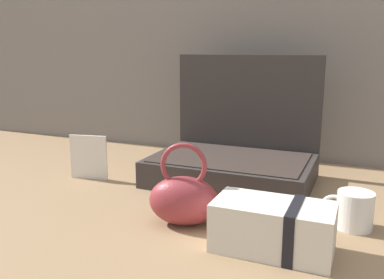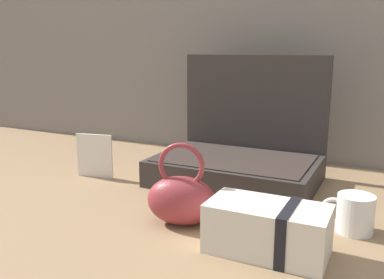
{
  "view_description": "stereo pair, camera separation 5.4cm",
  "coord_description": "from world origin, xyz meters",
  "px_view_note": "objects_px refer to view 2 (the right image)",
  "views": [
    {
      "loc": [
        0.4,
        -0.91,
        0.39
      ],
      "look_at": [
        0.02,
        -0.02,
        0.18
      ],
      "focal_mm": 39.05,
      "sensor_mm": 36.0,
      "label": 1
    },
    {
      "loc": [
        0.45,
        -0.89,
        0.39
      ],
      "look_at": [
        0.02,
        -0.02,
        0.18
      ],
      "focal_mm": 39.05,
      "sensor_mm": 36.0,
      "label": 2
    }
  ],
  "objects_px": {
    "open_suitcase": "(240,154)",
    "info_card_left": "(95,156)",
    "teal_pouch_handbag": "(181,198)",
    "coffee_mug": "(354,214)",
    "cream_toiletry_bag": "(269,229)"
  },
  "relations": [
    {
      "from": "teal_pouch_handbag",
      "to": "coffee_mug",
      "type": "bearing_deg",
      "value": 19.86
    },
    {
      "from": "info_card_left",
      "to": "open_suitcase",
      "type": "bearing_deg",
      "value": 11.55
    },
    {
      "from": "open_suitcase",
      "to": "info_card_left",
      "type": "bearing_deg",
      "value": -157.48
    },
    {
      "from": "coffee_mug",
      "to": "info_card_left",
      "type": "xyz_separation_m",
      "value": [
        -0.75,
        0.07,
        0.03
      ]
    },
    {
      "from": "teal_pouch_handbag",
      "to": "cream_toiletry_bag",
      "type": "bearing_deg",
      "value": -12.0
    },
    {
      "from": "cream_toiletry_bag",
      "to": "info_card_left",
      "type": "bearing_deg",
      "value": 158.51
    },
    {
      "from": "open_suitcase",
      "to": "cream_toiletry_bag",
      "type": "height_order",
      "value": "open_suitcase"
    },
    {
      "from": "open_suitcase",
      "to": "teal_pouch_handbag",
      "type": "distance_m",
      "value": 0.37
    },
    {
      "from": "coffee_mug",
      "to": "info_card_left",
      "type": "distance_m",
      "value": 0.76
    },
    {
      "from": "info_card_left",
      "to": "coffee_mug",
      "type": "bearing_deg",
      "value": -16.3
    },
    {
      "from": "info_card_left",
      "to": "teal_pouch_handbag",
      "type": "bearing_deg",
      "value": -37.06
    },
    {
      "from": "open_suitcase",
      "to": "teal_pouch_handbag",
      "type": "height_order",
      "value": "open_suitcase"
    },
    {
      "from": "teal_pouch_handbag",
      "to": "cream_toiletry_bag",
      "type": "distance_m",
      "value": 0.22
    },
    {
      "from": "teal_pouch_handbag",
      "to": "cream_toiletry_bag",
      "type": "xyz_separation_m",
      "value": [
        0.21,
        -0.05,
        -0.01
      ]
    },
    {
      "from": "teal_pouch_handbag",
      "to": "info_card_left",
      "type": "bearing_deg",
      "value": 153.9
    }
  ]
}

